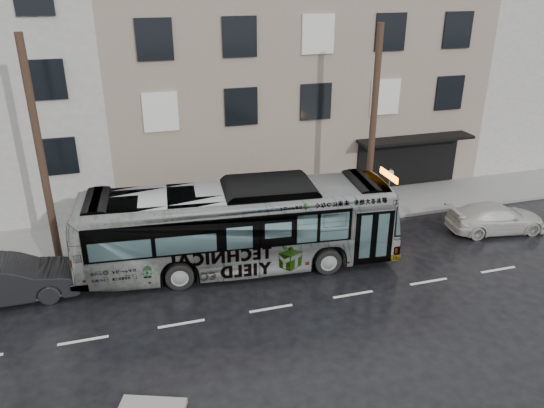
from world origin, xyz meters
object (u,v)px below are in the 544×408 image
at_px(utility_pole_rear, 41,155).
at_px(sign_post, 388,192).
at_px(utility_pole_front, 373,127).
at_px(white_sedan, 496,218).
at_px(dark_sedan, 7,280).
at_px(bus, 239,227).

xyz_separation_m(utility_pole_rear, sign_post, (15.10, 0.00, -3.30)).
xyz_separation_m(utility_pole_front, sign_post, (1.10, 0.00, -3.30)).
distance_m(sign_post, white_sedan, 5.00).
bearing_deg(sign_post, dark_sedan, -171.35).
distance_m(sign_post, bus, 8.36).
xyz_separation_m(utility_pole_front, white_sedan, (5.25, -2.71, -3.99)).
height_order(utility_pole_rear, sign_post, utility_pole_rear).
bearing_deg(dark_sedan, utility_pole_rear, -32.06).
xyz_separation_m(utility_pole_front, bus, (-6.88, -2.49, -2.88)).
relative_size(utility_pole_front, bus, 0.71).
relative_size(sign_post, bus, 0.19).
height_order(utility_pole_rear, bus, utility_pole_rear).
bearing_deg(utility_pole_front, bus, -160.12).
bearing_deg(dark_sedan, utility_pole_front, -81.91).
xyz_separation_m(utility_pole_front, utility_pole_rear, (-14.00, 0.00, 0.00)).
distance_m(utility_pole_front, dark_sedan, 16.18).
xyz_separation_m(sign_post, dark_sedan, (-16.61, -2.53, -0.54)).
bearing_deg(dark_sedan, white_sedan, -91.66).
distance_m(utility_pole_rear, bus, 8.08).
distance_m(bus, dark_sedan, 8.69).
relative_size(sign_post, white_sedan, 0.53).
xyz_separation_m(utility_pole_rear, dark_sedan, (-1.51, -2.53, -3.84)).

